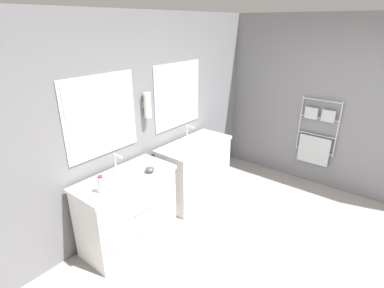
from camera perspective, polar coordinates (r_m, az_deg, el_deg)
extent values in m
plane|color=#9E9993|center=(3.58, 22.38, -23.41)|extent=(16.00, 16.00, 0.00)
cube|color=slate|center=(3.94, -8.22, 4.79)|extent=(5.83, 0.06, 2.60)
cube|color=silver|center=(3.41, -16.89, 5.12)|extent=(0.92, 0.01, 0.89)
cube|color=#B2BCBA|center=(3.40, -16.79, 5.09)|extent=(0.85, 0.01, 0.82)
cube|color=silver|center=(4.23, -2.73, 9.25)|extent=(0.92, 0.01, 0.89)
cube|color=#B2BCBA|center=(4.22, -2.62, 9.23)|extent=(0.85, 0.01, 0.82)
cylinder|color=white|center=(3.75, -8.49, 7.33)|extent=(0.09, 0.09, 0.31)
cube|color=silver|center=(3.79, -9.06, 7.45)|extent=(0.05, 0.02, 0.08)
cube|color=slate|center=(5.06, 20.82, 7.48)|extent=(0.06, 4.43, 2.60)
cylinder|color=silver|center=(4.96, 25.98, 2.34)|extent=(0.02, 0.02, 0.88)
cylinder|color=silver|center=(5.10, 19.84, 3.80)|extent=(0.02, 0.02, 0.88)
cylinder|color=silver|center=(4.91, 23.58, 7.61)|extent=(0.02, 0.57, 0.02)
cylinder|color=silver|center=(4.98, 23.10, 4.57)|extent=(0.02, 0.57, 0.02)
cylinder|color=silver|center=(5.06, 22.64, 1.62)|extent=(0.02, 0.57, 0.02)
cylinder|color=silver|center=(5.16, 22.20, -1.22)|extent=(0.02, 0.57, 0.02)
cube|color=#B7BCC1|center=(5.13, 22.17, -1.06)|extent=(0.04, 0.48, 0.45)
cube|color=#B7BCC1|center=(4.92, 24.53, 4.88)|extent=(0.04, 0.19, 0.18)
cube|color=#B7BCC1|center=(4.98, 21.78, 5.50)|extent=(0.04, 0.19, 0.18)
cube|color=white|center=(3.66, -12.13, -12.38)|extent=(1.11, 0.51, 0.84)
ellipsoid|color=white|center=(3.49, -9.33, -14.00)|extent=(1.02, 0.11, 0.70)
cube|color=white|center=(3.43, -12.71, -6.33)|extent=(1.14, 0.54, 0.04)
ellipsoid|color=white|center=(3.42, -12.42, -6.67)|extent=(0.39, 0.34, 0.07)
cylinder|color=silver|center=(3.36, -8.73, -12.15)|extent=(0.30, 0.01, 0.01)
cylinder|color=silver|center=(3.51, -8.46, -15.75)|extent=(0.30, 0.01, 0.01)
cube|color=white|center=(4.43, 0.49, -5.31)|extent=(1.11, 0.51, 0.84)
ellipsoid|color=white|center=(4.29, 3.21, -6.30)|extent=(1.02, 0.11, 0.70)
cube|color=white|center=(4.24, 0.51, -0.05)|extent=(1.14, 0.54, 0.04)
ellipsoid|color=white|center=(4.23, 0.78, -0.31)|extent=(0.39, 0.34, 0.07)
cylinder|color=silver|center=(4.18, 4.00, -4.55)|extent=(0.30, 0.01, 0.01)
cylinder|color=silver|center=(4.31, 3.91, -7.73)|extent=(0.30, 0.01, 0.01)
cylinder|color=silver|center=(3.47, -14.39, -3.58)|extent=(0.02, 0.02, 0.24)
cylinder|color=silver|center=(3.38, -13.89, -2.26)|extent=(0.02, 0.13, 0.02)
cylinder|color=silver|center=(3.48, -15.14, -5.44)|extent=(0.03, 0.03, 0.04)
cylinder|color=silver|center=(3.55, -13.35, -4.65)|extent=(0.03, 0.03, 0.04)
cylinder|color=silver|center=(4.28, -0.97, 2.12)|extent=(0.02, 0.02, 0.24)
cylinder|color=silver|center=(4.20, -0.30, 3.29)|extent=(0.02, 0.13, 0.02)
cylinder|color=silver|center=(4.26, -1.56, 0.60)|extent=(0.03, 0.03, 0.04)
cylinder|color=silver|center=(4.36, -0.38, 1.13)|extent=(0.03, 0.03, 0.04)
cylinder|color=silver|center=(3.14, -16.91, -7.49)|extent=(0.07, 0.07, 0.17)
cylinder|color=red|center=(3.09, -17.11, -5.94)|extent=(0.05, 0.05, 0.02)
ellipsoid|color=#4C4742|center=(3.44, -8.04, -4.85)|extent=(0.11, 0.11, 0.07)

